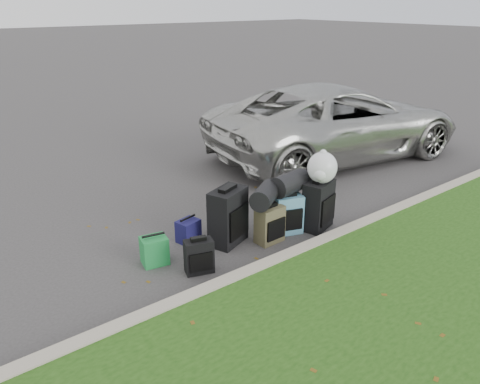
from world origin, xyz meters
TOP-DOWN VIEW (x-y plane):
  - ground at (0.00, 0.00)m, footprint 120.00×120.00m
  - curb at (0.00, -1.00)m, footprint 120.00×0.18m
  - suv at (3.57, 1.63)m, footprint 5.84×3.33m
  - suitcase_small_black at (-1.26, -0.48)m, footprint 0.39×0.29m
  - suitcase_large_black_left at (-0.53, -0.08)m, footprint 0.62×0.49m
  - suitcase_olive at (-0.07, -0.42)m, footprint 0.39×0.25m
  - suitcase_teal at (0.32, -0.37)m, footprint 0.45×0.36m
  - suitcase_large_black_right at (0.76, -0.53)m, footprint 0.55×0.41m
  - tote_green at (-1.59, 0.04)m, footprint 0.36×0.31m
  - tote_navy at (-0.94, 0.28)m, footprint 0.34×0.29m
  - duffel_left at (-0.07, -0.32)m, footprint 0.61×0.53m
  - duffel_right at (0.39, -0.30)m, footprint 0.59×0.39m
  - trash_bag at (0.78, -0.55)m, footprint 0.43×0.43m

SIDE VIEW (x-z plane):
  - ground at x=0.00m, z-range 0.00..0.00m
  - curb at x=0.00m, z-range 0.00..0.15m
  - tote_navy at x=-0.94m, z-range 0.00..0.31m
  - tote_green at x=-1.59m, z-range 0.00..0.36m
  - suitcase_small_black at x=-1.26m, z-range 0.00..0.43m
  - suitcase_olive at x=-0.07m, z-range 0.00..0.52m
  - suitcase_teal at x=0.32m, z-range 0.00..0.57m
  - suitcase_large_black_right at x=0.76m, z-range 0.00..0.72m
  - suitcase_large_black_left at x=-0.53m, z-range 0.00..0.78m
  - duffel_left at x=-0.07m, z-range 0.52..0.81m
  - duffel_right at x=0.39m, z-range 0.57..0.87m
  - suv at x=3.57m, z-range 0.00..1.53m
  - trash_bag at x=0.78m, z-range 0.72..1.15m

